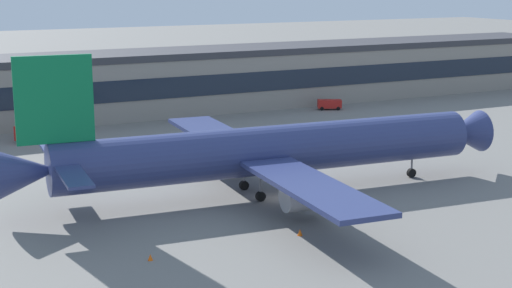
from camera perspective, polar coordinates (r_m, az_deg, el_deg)
The scene contains 7 objects.
ground_plane at distance 86.55m, azimuth 1.58°, elevation -4.01°, with size 600.00×600.00×0.00m, color slate.
terminal_building at distance 138.46m, azimuth -10.22°, elevation 4.35°, with size 196.89×14.79×11.30m.
airliner at distance 86.77m, azimuth 0.66°, elevation -0.50°, with size 58.98×50.52×16.71m.
crew_van at distance 121.43m, azimuth -16.47°, elevation 0.94°, with size 5.06×5.37×2.55m.
follow_me_car at distance 144.51m, azimuth 5.50°, elevation 2.98°, with size 4.79×3.58×1.85m.
traffic_cone_0 at distance 68.52m, azimuth -7.84°, elevation -8.31°, with size 0.46×0.46×0.57m, color #F2590C.
traffic_cone_1 at distance 74.22m, azimuth 3.28°, elevation -6.56°, with size 0.51×0.51×0.64m, color #F2590C.
Camera 1 is at (-40.29, -72.68, 24.21)m, focal length 53.97 mm.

